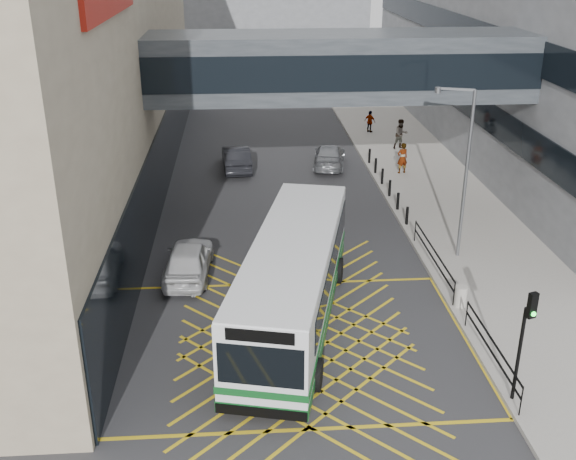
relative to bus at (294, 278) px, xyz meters
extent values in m
plane|color=#333335|center=(-0.02, -1.56, -1.78)|extent=(120.00, 120.00, 0.00)
cube|color=black|center=(-5.98, 14.44, 0.22)|extent=(0.10, 41.50, 4.00)
cube|color=black|center=(11.94, 22.44, 2.22)|extent=(0.10, 43.50, 1.60)
cube|color=black|center=(11.94, 22.44, 6.22)|extent=(0.10, 43.50, 1.60)
cube|color=#383D42|center=(2.98, 10.44, 5.72)|extent=(20.00, 4.00, 3.00)
cube|color=black|center=(2.98, 8.42, 5.72)|extent=(19.50, 0.06, 1.60)
cube|color=black|center=(2.98, 12.46, 5.72)|extent=(19.50, 0.06, 1.60)
cube|color=#A19C93|center=(8.98, 13.44, -1.70)|extent=(6.00, 54.00, 0.16)
cube|color=gold|center=(-0.02, -1.56, -1.78)|extent=(12.00, 9.00, 0.01)
cube|color=white|center=(-0.03, -0.12, 0.04)|extent=(5.32, 12.08, 2.89)
cube|color=#0F4C1C|center=(-0.03, -0.12, -1.23)|extent=(5.37, 12.13, 0.36)
cube|color=#0F4C1C|center=(-0.03, -0.12, -0.66)|extent=(5.39, 12.13, 0.24)
cube|color=black|center=(0.12, 0.50, 0.41)|extent=(5.04, 10.63, 1.12)
cube|color=black|center=(-1.38, -5.83, 0.30)|extent=(2.42, 0.65, 1.28)
cube|color=black|center=(-1.39, -5.85, 1.27)|extent=(1.89, 0.51, 0.37)
cube|color=white|center=(-0.03, -0.12, 1.49)|extent=(5.28, 11.97, 0.11)
cube|color=black|center=(-1.39, -5.85, -1.25)|extent=(2.63, 0.72, 0.32)
cube|color=black|center=(1.33, 5.61, -1.25)|extent=(2.63, 0.72, 0.32)
cylinder|color=black|center=(-2.23, -3.56, -1.25)|extent=(0.54, 1.11, 1.07)
cylinder|color=black|center=(0.40, -4.18, -1.25)|extent=(0.54, 1.11, 1.07)
cylinder|color=black|center=(-0.55, 3.52, -1.25)|extent=(0.54, 1.11, 1.07)
cylinder|color=black|center=(2.07, 2.90, -1.25)|extent=(0.54, 1.11, 1.07)
imported|color=silver|center=(-4.06, 3.92, -1.01)|extent=(2.29, 4.99, 1.55)
imported|color=black|center=(-2.06, 18.17, -1.04)|extent=(2.21, 4.89, 1.49)
imported|color=gray|center=(3.69, 18.40, -1.07)|extent=(2.70, 4.88, 1.44)
cylinder|color=black|center=(6.23, -5.26, -0.06)|extent=(0.14, 0.14, 3.13)
cube|color=black|center=(6.30, -5.45, 1.69)|extent=(0.30, 0.24, 0.78)
sphere|color=#19E533|center=(6.33, -5.54, 1.46)|extent=(0.19, 0.19, 0.15)
cylinder|color=slate|center=(7.64, 4.78, 2.02)|extent=(0.18, 0.18, 7.28)
cube|color=slate|center=(6.94, 5.01, 5.66)|extent=(1.41, 0.53, 0.09)
cylinder|color=slate|center=(6.25, 5.23, 5.58)|extent=(0.32, 0.32, 0.23)
cylinder|color=#ADA89E|center=(6.37, 0.38, -1.22)|extent=(0.47, 0.47, 0.82)
cube|color=black|center=(6.13, -3.56, -0.67)|extent=(0.05, 5.00, 0.05)
cube|color=black|center=(6.13, -3.56, -1.07)|extent=(0.05, 5.00, 0.05)
cube|color=black|center=(6.13, 3.44, -0.67)|extent=(0.05, 6.00, 0.05)
cube|color=black|center=(6.13, 3.44, -1.07)|extent=(0.05, 6.00, 0.05)
cylinder|color=black|center=(6.13, -6.06, -1.12)|extent=(0.04, 0.04, 1.00)
cylinder|color=black|center=(6.13, -1.06, -1.12)|extent=(0.04, 0.04, 1.00)
cylinder|color=black|center=(6.13, 0.44, -1.12)|extent=(0.04, 0.04, 1.00)
cylinder|color=black|center=(6.13, 6.44, -1.12)|extent=(0.04, 0.04, 1.00)
cylinder|color=black|center=(6.23, 8.44, -1.17)|extent=(0.14, 0.14, 0.90)
cylinder|color=black|center=(6.23, 10.44, -1.17)|extent=(0.14, 0.14, 0.90)
cylinder|color=black|center=(6.23, 12.44, -1.17)|extent=(0.14, 0.14, 0.90)
cylinder|color=black|center=(6.23, 14.44, -1.17)|extent=(0.14, 0.14, 0.90)
cylinder|color=black|center=(6.23, 16.44, -1.17)|extent=(0.14, 0.14, 0.90)
cylinder|color=black|center=(6.23, 18.44, -1.17)|extent=(0.14, 0.14, 0.90)
imported|color=gray|center=(7.78, 16.32, -0.70)|extent=(0.84, 0.70, 1.84)
imported|color=gray|center=(8.86, 21.41, -0.64)|extent=(1.08, 0.80, 1.97)
imported|color=gray|center=(7.59, 25.74, -0.85)|extent=(0.96, 0.96, 1.56)
camera|label=1|loc=(-1.74, -21.45, 11.07)|focal=42.00mm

